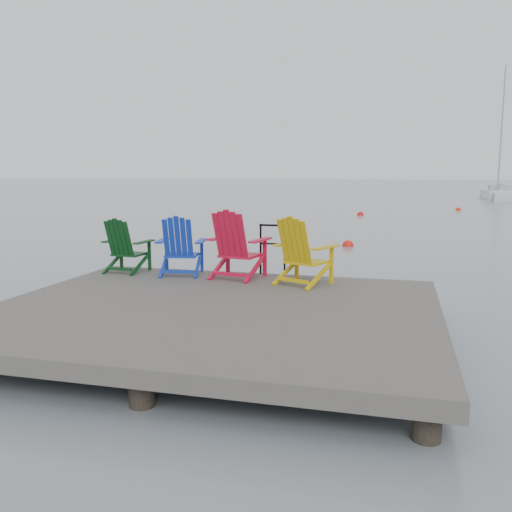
% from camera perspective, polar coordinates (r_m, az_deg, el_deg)
% --- Properties ---
extents(ground, '(400.00, 400.00, 0.00)m').
position_cam_1_polar(ground, '(7.60, -4.37, -8.86)').
color(ground, slate).
rests_on(ground, ground).
extents(dock, '(6.00, 5.00, 1.40)m').
position_cam_1_polar(dock, '(7.50, -4.40, -6.33)').
color(dock, '#2A2825').
rests_on(dock, ground).
extents(handrail, '(0.48, 0.04, 0.90)m').
position_cam_1_polar(handrail, '(9.61, 1.76, 1.24)').
color(handrail, black).
rests_on(handrail, dock).
extents(chair_green, '(0.82, 0.77, 0.97)m').
position_cam_1_polar(chair_green, '(10.11, -13.61, 1.08)').
color(chair_green, '#093312').
rests_on(chair_green, dock).
extents(chair_blue, '(0.93, 0.88, 1.04)m').
position_cam_1_polar(chair_blue, '(9.63, -7.98, 1.07)').
color(chair_blue, '#102DA7').
rests_on(chair_blue, dock).
extents(chair_red, '(1.03, 0.97, 1.16)m').
position_cam_1_polar(chair_red, '(9.25, -2.10, 1.22)').
color(chair_red, red).
rests_on(chair_red, dock).
extents(chair_yellow, '(1.07, 1.02, 1.09)m').
position_cam_1_polar(chair_yellow, '(8.75, 4.84, 0.53)').
color(chair_yellow, '#C5A20A').
rests_on(chair_yellow, dock).
extents(sailboat_near, '(2.70, 8.88, 12.08)m').
position_cam_1_polar(sailboat_near, '(54.18, 24.11, 5.91)').
color(sailboat_near, silver).
rests_on(sailboat_near, ground).
extents(buoy_a, '(0.37, 0.37, 0.37)m').
position_cam_1_polar(buoy_a, '(17.45, 9.64, 1.05)').
color(buoy_a, red).
rests_on(buoy_a, ground).
extents(buoy_b, '(0.39, 0.39, 0.39)m').
position_cam_1_polar(buoy_b, '(30.51, 10.93, 4.25)').
color(buoy_b, red).
rests_on(buoy_b, ground).
extents(buoy_d, '(0.35, 0.35, 0.35)m').
position_cam_1_polar(buoy_d, '(36.27, 20.52, 4.54)').
color(buoy_d, red).
rests_on(buoy_d, ground).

